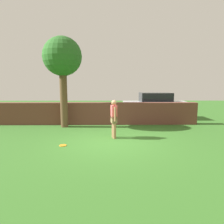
{
  "coord_description": "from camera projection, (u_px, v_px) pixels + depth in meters",
  "views": [
    {
      "loc": [
        -0.03,
        -7.66,
        2.29
      ],
      "look_at": [
        0.07,
        1.53,
        1.0
      ],
      "focal_mm": 32.22,
      "sensor_mm": 36.0,
      "label": 1
    }
  ],
  "objects": [
    {
      "name": "tree",
      "position": [
        62.0,
        59.0,
        10.31
      ],
      "size": [
        2.0,
        2.0,
        4.7
      ],
      "color": "brown",
      "rests_on": "ground"
    },
    {
      "name": "person",
      "position": [
        114.0,
        117.0,
        8.46
      ],
      "size": [
        0.29,
        0.53,
        1.62
      ],
      "rotation": [
        0.0,
        0.0,
        -1.37
      ],
      "color": "#9E704C",
      "rests_on": "ground"
    },
    {
      "name": "ground_plane",
      "position": [
        111.0,
        142.0,
        7.91
      ],
      "size": [
        40.0,
        40.0,
        0.0
      ],
      "primitive_type": "plane",
      "color": "#336623"
    },
    {
      "name": "car",
      "position": [
        155.0,
        106.0,
        13.34
      ],
      "size": [
        4.2,
        1.93,
        1.72
      ],
      "rotation": [
        0.0,
        0.0,
        3.14
      ],
      "color": "#B7B7BC",
      "rests_on": "ground"
    },
    {
      "name": "brick_wall",
      "position": [
        84.0,
        113.0,
        11.45
      ],
      "size": [
        12.8,
        0.5,
        1.24
      ],
      "primitive_type": "cube",
      "color": "brown",
      "rests_on": "ground"
    },
    {
      "name": "frisbee_orange",
      "position": [
        63.0,
        145.0,
        7.5
      ],
      "size": [
        0.27,
        0.27,
        0.02
      ],
      "primitive_type": "cylinder",
      "color": "orange",
      "rests_on": "ground"
    }
  ]
}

